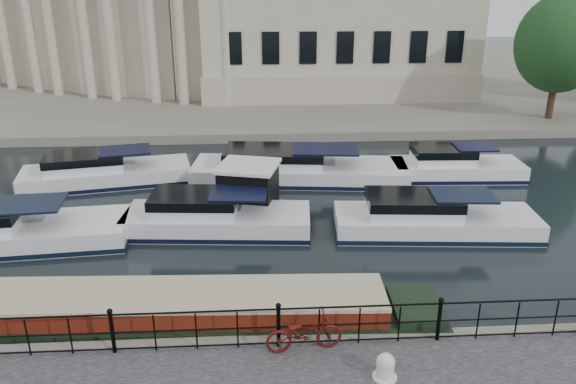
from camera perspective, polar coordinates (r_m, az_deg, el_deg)
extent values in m
plane|color=black|center=(16.58, -1.32, -12.27)|extent=(160.00, 160.00, 0.00)
cube|color=#6B665B|center=(53.60, -3.07, 11.41)|extent=(120.00, 42.00, 0.55)
cylinder|color=black|center=(14.52, -17.41, -13.49)|extent=(0.10, 0.10, 1.10)
sphere|color=black|center=(14.20, -17.67, -11.48)|extent=(0.14, 0.14, 0.14)
cylinder|color=black|center=(14.10, -0.97, -13.53)|extent=(0.10, 0.10, 1.10)
sphere|color=black|center=(13.77, -0.99, -11.47)|extent=(0.14, 0.14, 0.14)
cylinder|color=black|center=(14.79, 15.09, -12.53)|extent=(0.10, 0.10, 1.10)
sphere|color=black|center=(14.48, 15.31, -10.54)|extent=(0.14, 0.14, 0.14)
cylinder|color=black|center=(13.83, -0.99, -11.82)|extent=(24.00, 0.05, 0.05)
cylinder|color=black|center=(14.10, -0.97, -13.53)|extent=(24.00, 0.04, 0.04)
cylinder|color=black|center=(14.37, -0.96, -15.07)|extent=(24.00, 0.04, 0.04)
cube|color=#9E937F|center=(47.92, 4.34, 11.80)|extent=(20.30, 14.30, 2.00)
cube|color=#ADA38C|center=(43.10, -7.67, 16.69)|extent=(5.73, 4.06, 11.00)
cylinder|color=#ADA38C|center=(40.24, -6.35, 15.60)|extent=(0.70, 0.70, 9.80)
cylinder|color=#ADA38C|center=(41.21, -10.93, 15.49)|extent=(0.70, 0.70, 9.80)
cube|color=#ADA38C|center=(45.10, -14.11, 16.45)|extent=(5.90, 4.56, 11.00)
cylinder|color=#ADA38C|center=(42.11, -13.78, 15.39)|extent=(0.70, 0.70, 9.80)
cylinder|color=#ADA38C|center=(43.80, -17.67, 15.21)|extent=(0.70, 0.70, 9.80)
cube|color=#ADA38C|center=(48.08, -19.50, 16.16)|extent=(5.99, 4.99, 11.00)
cylinder|color=#ADA38C|center=(45.12, -19.99, 15.09)|extent=(0.70, 0.70, 9.80)
cylinder|color=#ADA38C|center=(47.38, -23.05, 14.92)|extent=(0.70, 0.70, 9.80)
cube|color=#ADA38C|center=(51.84, -23.70, 15.89)|extent=(5.99, 5.36, 11.00)
cylinder|color=#ADA38C|center=(49.03, -24.81, 14.82)|extent=(0.70, 0.70, 9.80)
cylinder|color=#ADA38C|center=(51.70, -27.05, 14.70)|extent=(0.70, 0.70, 9.80)
cube|color=#ADA38C|center=(56.18, -26.78, 15.69)|extent=(5.91, 5.64, 11.00)
imported|color=#470D0C|center=(14.01, 1.63, -14.07)|extent=(1.95, 0.88, 0.99)
cylinder|color=silver|center=(13.52, 9.84, -17.38)|extent=(0.41, 0.41, 0.43)
sphere|color=silver|center=(13.39, 9.89, -16.67)|extent=(0.43, 0.43, 0.43)
cylinder|color=silver|center=(13.64, 9.78, -18.02)|extent=(0.57, 0.57, 0.04)
cube|color=black|center=(16.28, -13.97, -13.25)|extent=(16.20, 2.82, 0.97)
cube|color=#5C190D|center=(15.93, -14.17, -11.31)|extent=(12.96, 2.36, 0.75)
cube|color=tan|center=(15.73, -14.30, -10.08)|extent=(12.97, 2.43, 0.11)
cube|color=#6B665B|center=(23.20, -3.95, -2.04)|extent=(3.69, 3.31, 0.26)
cube|color=black|center=(22.81, -4.01, 0.39)|extent=(2.54, 2.54, 1.88)
cube|color=silver|center=(22.50, -4.08, 2.65)|extent=(2.80, 2.80, 0.13)
cube|color=black|center=(22.07, -25.37, -1.14)|extent=(2.96, 2.18, 0.08)
cube|color=silver|center=(21.67, -7.13, -3.45)|extent=(7.17, 3.01, 1.20)
cube|color=black|center=(21.70, -7.12, -3.65)|extent=(7.24, 3.04, 0.18)
cube|color=silver|center=(21.47, -9.45, -1.35)|extent=(3.30, 2.26, 0.90)
cube|color=black|center=(21.04, -5.03, -0.13)|extent=(2.23, 1.88, 0.08)
cube|color=white|center=(22.07, 14.69, -3.54)|extent=(7.70, 3.04, 1.20)
cube|color=black|center=(22.10, 14.67, -3.73)|extent=(7.78, 3.07, 0.18)
cube|color=white|center=(21.54, 12.56, -1.50)|extent=(3.54, 2.27, 0.90)
cube|color=black|center=(21.80, 17.32, -0.28)|extent=(2.39, 1.88, 0.08)
cube|color=silver|center=(27.83, -17.85, 1.26)|extent=(7.99, 4.00, 1.20)
cube|color=black|center=(27.85, -17.83, 1.10)|extent=(8.07, 4.04, 0.18)
cube|color=silver|center=(27.65, -19.93, 2.74)|extent=(3.78, 2.74, 0.90)
cube|color=black|center=(27.38, -16.25, 4.09)|extent=(2.60, 2.22, 0.08)
cube|color=white|center=(26.96, 1.17, 1.67)|extent=(10.41, 4.09, 1.20)
cube|color=black|center=(26.98, 1.17, 1.51)|extent=(10.52, 4.13, 0.18)
cube|color=white|center=(26.74, -1.43, 3.43)|extent=(4.81, 2.95, 0.90)
cube|color=black|center=(26.54, 3.83, 4.38)|extent=(3.25, 2.42, 0.08)
cube|color=white|center=(28.46, 16.70, 1.82)|extent=(6.29, 2.60, 1.20)
cube|color=black|center=(28.49, 16.69, 1.67)|extent=(6.35, 2.63, 0.18)
cube|color=white|center=(27.99, 15.43, 3.47)|extent=(2.87, 2.03, 0.90)
cube|color=black|center=(28.31, 18.42, 4.40)|extent=(1.93, 1.71, 0.08)
cylinder|color=black|center=(40.31, 25.19, 8.57)|extent=(0.44, 0.44, 2.54)
ellipsoid|color=#123A13|center=(39.83, 25.96, 13.40)|extent=(5.53, 5.53, 6.11)
sphere|color=#123A13|center=(39.85, 26.84, 12.20)|extent=(4.07, 4.07, 4.07)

